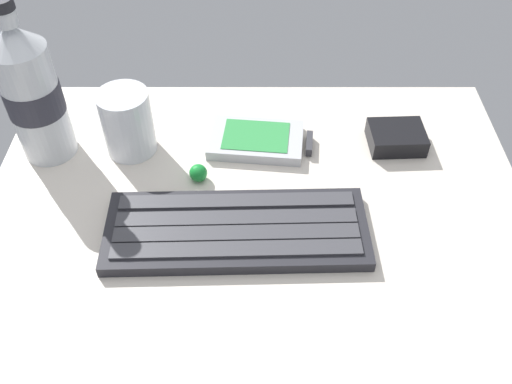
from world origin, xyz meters
The scene contains 7 objects.
ground_plane centered at (0.00, -0.23, -0.99)cm, with size 64.00×48.00×2.80cm.
keyboard centered at (-2.15, -3.67, 0.81)cm, with size 29.26×11.71×1.70cm.
handheld_device centered at (0.66, 11.48, 0.73)cm, with size 13.32×8.79×1.50cm.
juice_cup centered at (-16.00, 10.73, 3.91)cm, with size 6.40×6.40×8.50cm.
water_bottle centered at (-26.34, 10.39, 9.01)cm, with size 6.73×6.73×20.80cm.
charger_block centered at (18.11, 11.42, 1.20)cm, with size 7.00×5.60×2.40cm, color black.
trackball_mouse centered at (-7.00, 5.00, 1.10)cm, with size 2.20×2.20×2.20cm, color #198C33.
Camera 1 is at (-0.08, -43.13, 48.33)cm, focal length 39.11 mm.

